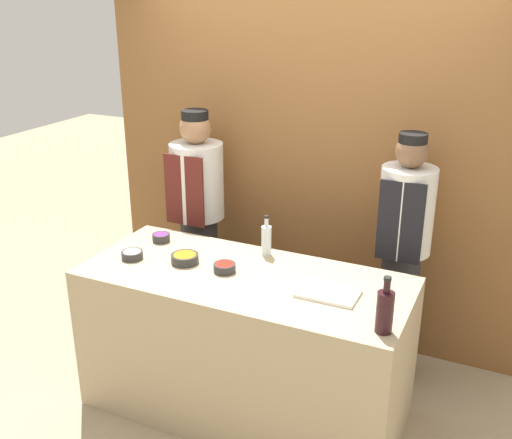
# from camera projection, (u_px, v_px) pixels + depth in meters

# --- Properties ---
(ground_plane) EXTENTS (14.00, 14.00, 0.00)m
(ground_plane) POSITION_uv_depth(u_px,v_px,m) (245.00, 407.00, 3.71)
(ground_plane) COLOR tan
(cabinet_wall) EXTENTS (3.10, 0.18, 2.40)m
(cabinet_wall) POSITION_uv_depth(u_px,v_px,m) (314.00, 174.00, 4.24)
(cabinet_wall) COLOR brown
(cabinet_wall) RESTS_ON ground_plane
(counter) EXTENTS (1.88, 0.81, 0.91)m
(counter) POSITION_uv_depth(u_px,v_px,m) (245.00, 344.00, 3.55)
(counter) COLOR tan
(counter) RESTS_ON ground_plane
(sauce_bowl_white) EXTENTS (0.13, 0.13, 0.05)m
(sauce_bowl_white) POSITION_uv_depth(u_px,v_px,m) (132.00, 254.00, 3.58)
(sauce_bowl_white) COLOR #2D2D2D
(sauce_bowl_white) RESTS_ON counter
(sauce_bowl_red) EXTENTS (0.13, 0.13, 0.05)m
(sauce_bowl_red) POSITION_uv_depth(u_px,v_px,m) (225.00, 267.00, 3.41)
(sauce_bowl_red) COLOR #2D2D2D
(sauce_bowl_red) RESTS_ON counter
(sauce_bowl_orange) EXTENTS (0.16, 0.16, 0.05)m
(sauce_bowl_orange) POSITION_uv_depth(u_px,v_px,m) (185.00, 258.00, 3.52)
(sauce_bowl_orange) COLOR #2D2D2D
(sauce_bowl_orange) RESTS_ON counter
(sauce_bowl_purple) EXTENTS (0.11, 0.11, 0.05)m
(sauce_bowl_purple) POSITION_uv_depth(u_px,v_px,m) (161.00, 237.00, 3.82)
(sauce_bowl_purple) COLOR #2D2D2D
(sauce_bowl_purple) RESTS_ON counter
(cutting_board) EXTENTS (0.32, 0.21, 0.02)m
(cutting_board) POSITION_uv_depth(u_px,v_px,m) (328.00, 293.00, 3.16)
(cutting_board) COLOR white
(cutting_board) RESTS_ON counter
(bottle_clear) EXTENTS (0.06, 0.06, 0.25)m
(bottle_clear) POSITION_uv_depth(u_px,v_px,m) (267.00, 240.00, 3.61)
(bottle_clear) COLOR silver
(bottle_clear) RESTS_ON counter
(bottle_wine) EXTENTS (0.08, 0.08, 0.29)m
(bottle_wine) POSITION_uv_depth(u_px,v_px,m) (385.00, 311.00, 2.78)
(bottle_wine) COLOR black
(bottle_wine) RESTS_ON counter
(chef_left) EXTENTS (0.37, 0.37, 1.66)m
(chef_left) POSITION_uv_depth(u_px,v_px,m) (198.00, 216.00, 4.31)
(chef_left) COLOR #28282D
(chef_left) RESTS_ON ground_plane
(chef_right) EXTENTS (0.34, 0.34, 1.64)m
(chef_right) POSITION_uv_depth(u_px,v_px,m) (402.00, 251.00, 3.74)
(chef_right) COLOR #28282D
(chef_right) RESTS_ON ground_plane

